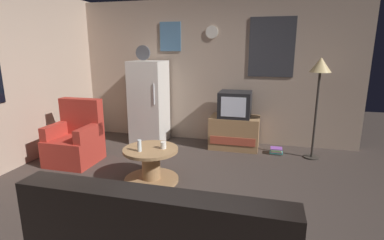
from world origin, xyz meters
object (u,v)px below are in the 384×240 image
at_px(tv_stand, 234,132).
at_px(coffee_table, 151,165).
at_px(mug_ceramic_white, 163,145).
at_px(armchair, 76,141).
at_px(standing_lamp, 320,73).
at_px(crt_tv, 235,104).
at_px(wine_glass, 139,146).
at_px(book_stack, 276,151).
at_px(fridge, 149,102).

bearing_deg(tv_stand, coffee_table, -118.68).
bearing_deg(mug_ceramic_white, armchair, 168.08).
relative_size(standing_lamp, mug_ceramic_white, 17.67).
relative_size(tv_stand, crt_tv, 1.56).
height_order(crt_tv, armchair, crt_tv).
xyz_separation_m(wine_glass, book_stack, (1.71, 1.62, -0.48)).
xyz_separation_m(fridge, crt_tv, (1.58, 0.02, 0.03)).
relative_size(coffee_table, book_stack, 3.44).
bearing_deg(coffee_table, fridge, 112.91).
bearing_deg(armchair, coffee_table, -14.74).
distance_m(tv_stand, armchair, 2.63).
distance_m(crt_tv, armchair, 2.66).
xyz_separation_m(crt_tv, wine_glass, (-0.98, -1.78, -0.25)).
bearing_deg(wine_glass, standing_lamp, 35.11).
xyz_separation_m(coffee_table, mug_ceramic_white, (0.16, 0.04, 0.27)).
bearing_deg(crt_tv, armchair, -150.83).
distance_m(crt_tv, book_stack, 1.04).
height_order(tv_stand, crt_tv, crt_tv).
bearing_deg(armchair, fridge, 60.69).
distance_m(crt_tv, mug_ceramic_white, 1.79).
bearing_deg(wine_glass, fridge, 108.69).
relative_size(fridge, crt_tv, 3.28).
distance_m(tv_stand, crt_tv, 0.50).
xyz_separation_m(coffee_table, armchair, (-1.39, 0.37, 0.11)).
xyz_separation_m(fridge, mug_ceramic_white, (0.85, -1.59, -0.25)).
xyz_separation_m(fridge, standing_lamp, (2.86, -0.17, 0.60)).
distance_m(mug_ceramic_white, book_stack, 2.10).
distance_m(standing_lamp, armchair, 3.87).
relative_size(fridge, mug_ceramic_white, 19.67).
xyz_separation_m(coffee_table, wine_glass, (-0.09, -0.14, 0.30)).
xyz_separation_m(tv_stand, crt_tv, (-0.01, -0.00, 0.50)).
relative_size(tv_stand, coffee_table, 1.17).
xyz_separation_m(standing_lamp, armchair, (-3.57, -1.09, -1.02)).
relative_size(tv_stand, armchair, 0.88).
relative_size(standing_lamp, armchair, 1.66).
height_order(crt_tv, wine_glass, crt_tv).
bearing_deg(book_stack, armchair, -159.60).
bearing_deg(crt_tv, fridge, -179.35).
bearing_deg(coffee_table, standing_lamp, 33.80).
relative_size(tv_stand, mug_ceramic_white, 9.33).
distance_m(wine_glass, book_stack, 2.41).
bearing_deg(fridge, book_stack, -3.40).
xyz_separation_m(standing_lamp, mug_ceramic_white, (-2.01, -1.42, -0.86)).
distance_m(fridge, book_stack, 2.42).
bearing_deg(coffee_table, mug_ceramic_white, 13.02).
height_order(fridge, crt_tv, fridge).
bearing_deg(book_stack, wine_glass, -136.51).
height_order(standing_lamp, armchair, standing_lamp).
bearing_deg(fridge, wine_glass, -71.31).
bearing_deg(coffee_table, tv_stand, 61.32).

